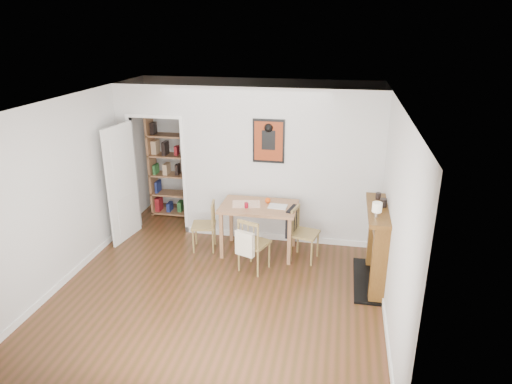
% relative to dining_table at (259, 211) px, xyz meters
% --- Properties ---
extents(ground, '(5.20, 5.20, 0.00)m').
position_rel_dining_table_xyz_m(ground, '(-0.33, -0.85, -0.72)').
color(ground, '#562F1B').
rests_on(ground, ground).
extents(room_shell, '(5.20, 5.20, 5.20)m').
position_rel_dining_table_xyz_m(room_shell, '(-0.23, 0.50, 0.58)').
color(room_shell, silver).
rests_on(room_shell, ground).
extents(dining_table, '(1.21, 0.77, 0.82)m').
position_rel_dining_table_xyz_m(dining_table, '(0.00, 0.00, 0.00)').
color(dining_table, '#9C6E49').
rests_on(dining_table, ground).
extents(chair_left, '(0.48, 0.48, 0.83)m').
position_rel_dining_table_xyz_m(chair_left, '(-0.90, -0.06, -0.31)').
color(chair_left, olive).
rests_on(chair_left, ground).
extents(chair_right, '(0.57, 0.52, 0.87)m').
position_rel_dining_table_xyz_m(chair_right, '(0.74, -0.10, -0.27)').
color(chair_right, olive).
rests_on(chair_right, ground).
extents(chair_front, '(0.56, 0.59, 0.86)m').
position_rel_dining_table_xyz_m(chair_front, '(0.03, -0.58, -0.28)').
color(chair_front, olive).
rests_on(chair_front, ground).
extents(bookshelf, '(0.85, 0.34, 2.03)m').
position_rel_dining_table_xyz_m(bookshelf, '(-1.91, 1.25, 0.28)').
color(bookshelf, '#9C6E49').
rests_on(bookshelf, ground).
extents(fireplace, '(0.45, 1.25, 1.16)m').
position_rel_dining_table_xyz_m(fireplace, '(1.83, -0.60, -0.11)').
color(fireplace, brown).
rests_on(fireplace, ground).
extents(red_glass, '(0.06, 0.06, 0.08)m').
position_rel_dining_table_xyz_m(red_glass, '(-0.17, -0.13, 0.14)').
color(red_glass, maroon).
rests_on(red_glass, dining_table).
extents(orange_fruit, '(0.09, 0.09, 0.09)m').
position_rel_dining_table_xyz_m(orange_fruit, '(0.12, 0.13, 0.14)').
color(orange_fruit, '#DA470B').
rests_on(orange_fruit, dining_table).
extents(placemat, '(0.50, 0.41, 0.00)m').
position_rel_dining_table_xyz_m(placemat, '(-0.21, 0.02, 0.10)').
color(placemat, beige).
rests_on(placemat, dining_table).
extents(notebook, '(0.30, 0.23, 0.01)m').
position_rel_dining_table_xyz_m(notebook, '(0.30, -0.00, 0.11)').
color(notebook, silver).
rests_on(notebook, dining_table).
extents(mantel_lamp, '(0.13, 0.13, 0.20)m').
position_rel_dining_table_xyz_m(mantel_lamp, '(1.74, -0.91, 0.56)').
color(mantel_lamp, silver).
rests_on(mantel_lamp, fireplace).
extents(ceramic_jar_a, '(0.10, 0.10, 0.12)m').
position_rel_dining_table_xyz_m(ceramic_jar_a, '(1.85, -0.53, 0.50)').
color(ceramic_jar_a, black).
rests_on(ceramic_jar_a, fireplace).
extents(ceramic_jar_b, '(0.08, 0.08, 0.10)m').
position_rel_dining_table_xyz_m(ceramic_jar_b, '(1.80, -0.25, 0.49)').
color(ceramic_jar_b, black).
rests_on(ceramic_jar_b, fireplace).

